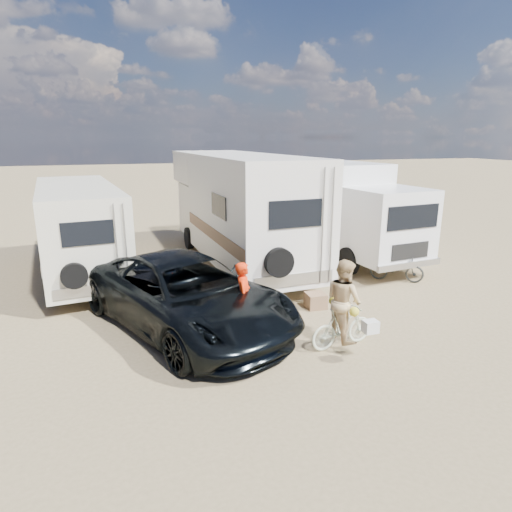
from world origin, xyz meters
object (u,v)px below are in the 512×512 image
object	(u,v)px
box_truck	(340,210)
bike_man	(244,316)
cooler	(190,306)
rider_man	(244,305)
rv_main	(238,210)
rider_woman	(343,308)
rv_left	(80,232)
crate	(316,300)
bike_woman	(342,327)
dark_suv	(186,294)
bike_parked	(397,268)

from	to	relation	value
box_truck	bike_man	xyz separation A→B (m)	(-5.43, -5.73, -1.20)
box_truck	cooler	size ratio (longest dim) A/B	14.64
bike_man	rider_man	world-z (taller)	rider_man
rv_main	rider_woman	distance (m)	6.96
rv_left	crate	xyz separation A→B (m)	(5.88, -4.85, -1.25)
rv_left	crate	world-z (taller)	rv_left
bike_woman	rider_woman	world-z (taller)	rider_woman
rv_left	rider_man	distance (m)	7.02
rv_main	crate	size ratio (longest dim) A/B	18.28
bike_man	rv_main	bearing A→B (deg)	5.73
rv_left	dark_suv	distance (m)	5.65
dark_suv	rider_woman	world-z (taller)	rider_woman
dark_suv	bike_woman	world-z (taller)	dark_suv
rider_woman	crate	bearing A→B (deg)	-19.70
box_truck	rider_man	world-z (taller)	box_truck
box_truck	bike_parked	world-z (taller)	box_truck
dark_suv	bike_parked	xyz separation A→B (m)	(6.74, 1.41, -0.41)
box_truck	crate	world-z (taller)	box_truck
rider_woman	cooler	world-z (taller)	rider_woman
rider_man	cooler	xyz separation A→B (m)	(-0.90, 1.75, -0.58)
bike_parked	box_truck	bearing A→B (deg)	40.89
bike_man	cooler	xyz separation A→B (m)	(-0.90, 1.75, -0.31)
rider_man	bike_parked	bearing A→B (deg)	-46.58
bike_man	bike_woman	distance (m)	2.12
rv_left	rider_woman	xyz separation A→B (m)	(5.44, -7.03, -0.57)
rv_left	bike_parked	size ratio (longest dim) A/B	4.40
bike_man	crate	bearing A→B (deg)	-42.94
bike_man	rider_man	distance (m)	0.27
box_truck	bike_man	bearing A→B (deg)	-139.24
box_truck	cooler	world-z (taller)	box_truck
rv_main	bike_woman	bearing A→B (deg)	-90.26
dark_suv	rider_man	bearing A→B (deg)	-63.74
box_truck	cooler	xyz separation A→B (m)	(-6.34, -3.98, -1.51)
rv_left	bike_woman	distance (m)	8.95
cooler	crate	bearing A→B (deg)	-6.54
dark_suv	rider_woman	size ratio (longest dim) A/B	3.44
dark_suv	bike_parked	distance (m)	6.90
rv_main	dark_suv	size ratio (longest dim) A/B	1.49
cooler	bike_man	bearing A→B (deg)	-58.42
dark_suv	rider_man	distance (m)	1.46
rv_main	bike_woman	size ratio (longest dim) A/B	5.92
rv_main	cooler	distance (m)	5.06
box_truck	crate	xyz separation A→B (m)	(-3.14, -4.59, -1.52)
rider_woman	bike_man	bearing A→B (deg)	52.44
rider_woman	bike_parked	distance (m)	5.11
cooler	dark_suv	bearing A→B (deg)	-100.06
rider_woman	cooler	size ratio (longest dim) A/B	3.45
bike_woman	cooler	world-z (taller)	bike_woman
dark_suv	rv_main	bearing A→B (deg)	38.55
dark_suv	bike_woman	bearing A→B (deg)	-56.88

